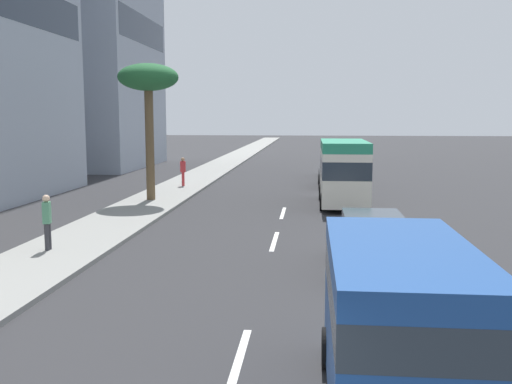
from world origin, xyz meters
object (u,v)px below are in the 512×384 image
palm_tree (148,82)px  car_lead (333,174)px  pedestrian_near_lamp (47,219)px  van_fifth (400,318)px  minibus_second (343,170)px  van_fourth (336,159)px  pedestrian_mid_block (183,170)px  car_third (372,245)px

palm_tree → car_lead: bearing=-51.9°
pedestrian_near_lamp → palm_tree: 12.39m
car_lead → van_fifth: 27.85m
minibus_second → van_fourth: (13.43, -0.17, -0.41)m
minibus_second → pedestrian_mid_block: minibus_second is taller
van_fifth → pedestrian_mid_block: bearing=19.3°
minibus_second → van_fifth: (-20.40, 0.27, -0.30)m
pedestrian_mid_block → palm_tree: 7.76m
minibus_second → car_third: bearing=-179.3°
palm_tree → van_fifth: bearing=-154.9°
car_lead → pedestrian_near_lamp: pedestrian_near_lamp is taller
pedestrian_mid_block → car_lead: bearing=-178.3°
pedestrian_near_lamp → pedestrian_mid_block: (17.30, -0.51, -0.02)m
van_fourth → car_third: bearing=180.0°
minibus_second → pedestrian_mid_block: bearing=58.1°
palm_tree → van_fourth: bearing=-36.5°
van_fourth → van_fifth: (-33.83, 0.44, 0.11)m
car_third → van_fourth: bearing=-0.0°
car_third → palm_tree: palm_tree is taller
car_lead → van_fourth: 6.03m
van_fifth → palm_tree: size_ratio=0.67×
car_lead → pedestrian_near_lamp: 21.22m
minibus_second → car_third: minibus_second is taller
pedestrian_near_lamp → palm_tree: palm_tree is taller
car_third → pedestrian_near_lamp: (1.09, 10.13, 0.36)m
car_lead → van_fourth: size_ratio=0.86×
pedestrian_near_lamp → pedestrian_mid_block: 17.31m
car_lead → van_fourth: (5.99, -0.41, 0.55)m
van_fourth → pedestrian_near_lamp: van_fourth is taller
pedestrian_near_lamp → van_fourth: bearing=144.7°
car_third → pedestrian_mid_block: bearing=27.6°
van_fourth → pedestrian_mid_block: 12.24m
car_lead → van_fourth: van_fourth is taller
car_lead → palm_tree: 13.26m
van_fourth → pedestrian_near_lamp: (-24.85, 10.14, -0.20)m
pedestrian_near_lamp → car_third: bearing=70.8°
car_third → van_fifth: (-7.90, 0.43, 0.66)m
car_lead → pedestrian_near_lamp: size_ratio=2.53×
minibus_second → pedestrian_mid_block: 11.15m
pedestrian_near_lamp → palm_tree: bearing=166.1°
car_third → pedestrian_near_lamp: bearing=83.9°
minibus_second → pedestrian_near_lamp: (-11.41, 9.97, -0.61)m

